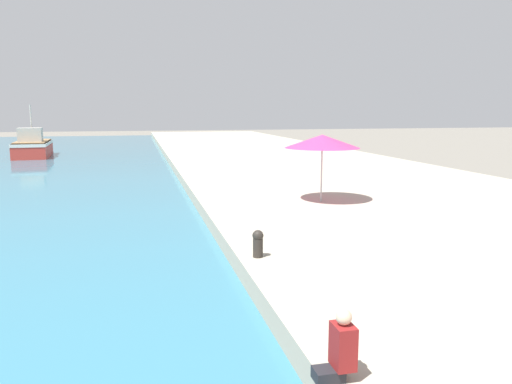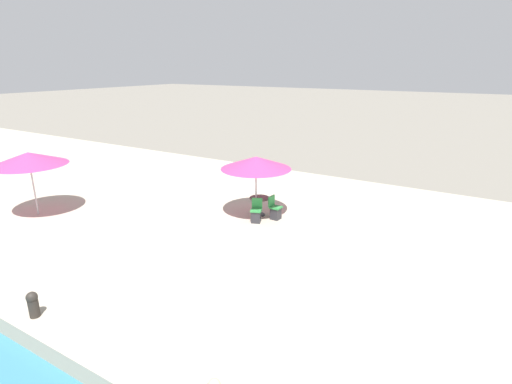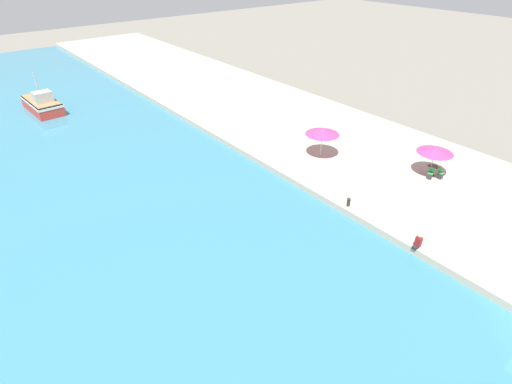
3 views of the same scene
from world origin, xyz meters
The scene contains 9 objects.
quay_promenade centered at (8.00, 37.00, 0.26)m, with size 16.00×90.00×0.52m.
fishing_boat_far centered at (-10.78, 47.55, 0.90)m, with size 3.05×6.61×4.33m.
cafe_umbrella_pink centered at (8.86, 12.25, 2.69)m, with size 2.71×2.71×2.41m.
cafe_umbrella_white centered at (4.53, 19.86, 2.80)m, with size 2.83×2.83×2.53m.
cafe_table centered at (9.01, 12.18, 1.05)m, with size 0.80×0.80×0.74m.
cafe_chair_left centered at (8.34, 11.92, 0.85)m, with size 0.54×0.53×0.91m.
cafe_chair_right centered at (8.98, 11.46, 0.85)m, with size 0.42×0.45×0.91m.
person_at_quay centered at (0.22, 7.85, 0.93)m, with size 0.51×0.36×0.94m.
mooring_bollard centered at (0.47, 13.35, 0.87)m, with size 0.26×0.26×0.65m.
Camera 3 is at (-18.87, -0.63, 15.99)m, focal length 28.00 mm.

